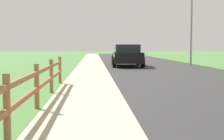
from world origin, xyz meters
name	(u,v)px	position (x,y,z in m)	size (l,w,h in m)	color
ground_plane	(104,65)	(0.00, 25.00, 0.00)	(120.00, 120.00, 0.00)	#4B7B3B
road_asphalt	(146,63)	(3.50, 27.00, 0.00)	(7.00, 66.00, 0.01)	#303030
curb_concrete	(67,63)	(-3.00, 27.00, 0.00)	(6.00, 66.00, 0.01)	#BBB196
grass_verge	(48,63)	(-4.50, 27.00, 0.01)	(5.00, 66.00, 0.00)	#4B7B3B
rail_fence	(25,90)	(-2.10, 6.40, 0.60)	(0.11, 12.80, 1.02)	olive
parked_suv_black	(127,55)	(1.53, 22.96, 0.77)	(2.22, 4.93, 1.52)	black
parked_car_silver	(123,53)	(2.18, 32.95, 0.76)	(2.18, 4.78, 1.52)	#B7BABF
street_lamp	(193,9)	(6.30, 23.41, 4.04)	(1.17, 0.20, 6.85)	gray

